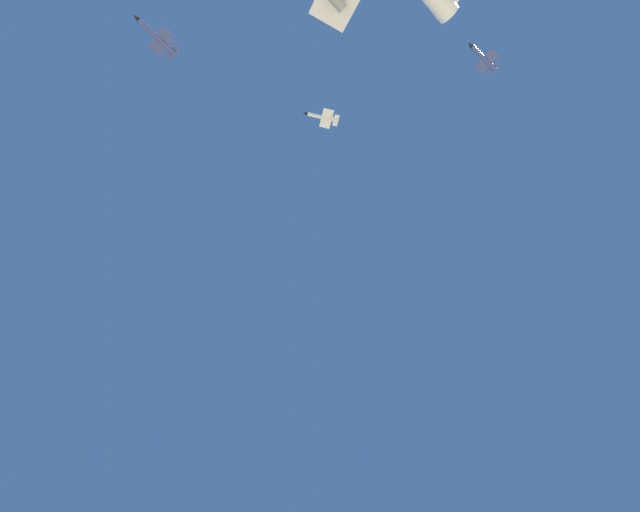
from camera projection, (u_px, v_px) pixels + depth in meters
chase_jet_lead at (323, 117)px, 179.50m from camera, size 15.21×8.03×4.00m
chase_jet_left_wing at (157, 37)px, 132.65m from camera, size 14.25×10.90×4.00m
chase_jet_right_wing at (484, 58)px, 157.95m from camera, size 14.96×9.37×4.00m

